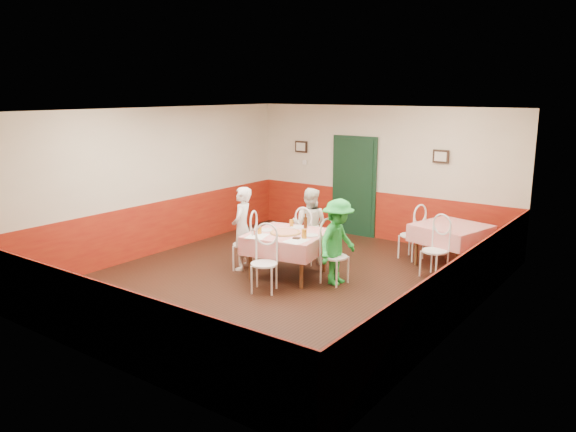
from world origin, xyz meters
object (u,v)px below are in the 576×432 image
Objects in this scene: beer_bottle at (305,221)px; wallet at (297,238)px; chair_second_b at (435,251)px; chair_near at (264,264)px; glass_b at (304,234)px; chair_left at (245,245)px; second_table at (450,246)px; diner_far at (310,225)px; glass_c at (292,223)px; main_table at (288,255)px; diner_right at (338,242)px; diner_left at (242,228)px; chair_second_a at (411,236)px; pizza at (285,232)px; chair_right at (335,257)px; glass_a at (260,230)px; chair_far at (308,239)px.

wallet is at bearing -67.05° from beer_bottle.
chair_near is at bearing -115.90° from chair_second_b.
chair_left is at bearing 179.96° from glass_b.
chair_second_b reaches higher than second_table.
glass_b is 1.19m from diner_far.
chair_near is 1.32m from glass_c.
chair_left is 8.18× the size of wallet.
main_table is 0.86× the size of diner_right.
diner_left reaches higher than diner_right.
chair_second_a is (1.14, 3.01, 0.00)m from chair_near.
second_table is at bearing -165.85° from diner_far.
chair_left is 1.80× the size of pizza.
chair_left is at bearing 120.95° from chair_near.
diner_right is (1.77, 0.30, -0.03)m from diner_left.
chair_left and chair_near have the same top height.
pizza is 0.35× the size of diner_right.
wallet is 0.67m from diner_right.
chair_right is at bearing 76.21° from diner_left.
glass_c is (-2.23, -1.04, 0.37)m from chair_second_b.
chair_second_b is 1.73m from diner_right.
glass_b is (-1.61, -2.32, 0.46)m from second_table.
second_table is 1.24× the size of chair_near.
chair_near is (-1.89, -3.01, 0.08)m from second_table.
chair_second_b is 3.33m from diner_left.
chair_near is at bearing 149.75° from chair_right.
glass_b reaches higher than pizza.
diner_right reaches higher than glass_a.
main_table is 0.65m from glass_b.
second_table is 8.98× the size of glass_a.
chair_second_a is (1.28, 2.17, 0.08)m from main_table.
glass_b is at bearing -121.71° from chair_second_b.
diner_right is (0.05, 0.01, 0.26)m from chair_right.
glass_b is at bearing 68.70° from chair_left.
glass_b reaches higher than chair_second_b.
beer_bottle reaches higher than chair_far.
diner_far is (-0.21, 0.45, -0.19)m from beer_bottle.
pizza is at bearing -132.65° from second_table.
diner_left reaches higher than diner_far.
diner_far is at bearing 98.28° from pizza.
chair_second_b is at bearing 35.74° from pizza.
chair_near and chair_second_a have the same top height.
glass_a is 0.58m from diner_left.
chair_right and chair_far have the same top height.
wallet is at bearing 62.45° from diner_left.
diner_right is at bearing -118.09° from chair_second_b.
chair_second_b is at bearing 34.74° from wallet.
chair_far is 1.27m from diner_left.
chair_second_b is 2.98m from glass_a.
diner_far is (0.74, 1.04, -0.04)m from diner_left.
chair_near is 3.22m from chair_second_a.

